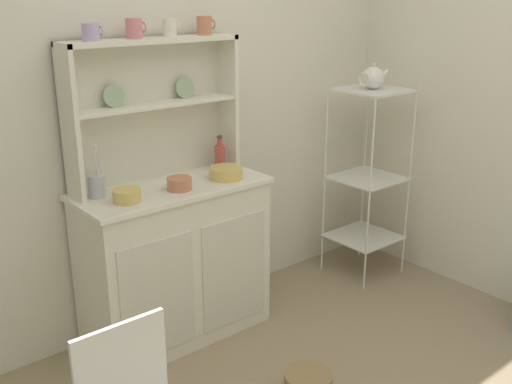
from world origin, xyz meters
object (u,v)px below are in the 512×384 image
(hutch_shelf_unit, at_px, (151,99))
(cup_lilac_0, at_px, (91,32))
(hutch_cabinet, at_px, (175,260))
(utensil_jar, at_px, (97,186))
(porcelain_teapot, at_px, (373,78))
(bakers_rack, at_px, (368,168))
(bowl_mixing_large, at_px, (127,196))
(jam_bottle, at_px, (220,156))

(hutch_shelf_unit, distance_m, cup_lilac_0, 0.46)
(hutch_cabinet, distance_m, utensil_jar, 0.60)
(cup_lilac_0, xyz_separation_m, utensil_jar, (-0.06, -0.04, -0.70))
(cup_lilac_0, distance_m, porcelain_teapot, 1.73)
(bakers_rack, bearing_deg, hutch_cabinet, 174.65)
(hutch_shelf_unit, bearing_deg, bowl_mixing_large, -140.69)
(bowl_mixing_large, xyz_separation_m, jam_bottle, (0.66, 0.16, 0.04))
(bowl_mixing_large, height_order, jam_bottle, jam_bottle)
(porcelain_teapot, bearing_deg, bakers_rack, -0.00)
(bakers_rack, xyz_separation_m, utensil_jar, (-1.74, 0.21, 0.19))
(hutch_shelf_unit, distance_m, utensil_jar, 0.52)
(hutch_cabinet, height_order, utensil_jar, utensil_jar)
(hutch_cabinet, height_order, bakers_rack, bakers_rack)
(hutch_shelf_unit, bearing_deg, jam_bottle, -11.91)
(bakers_rack, bearing_deg, cup_lilac_0, 171.51)
(bowl_mixing_large, distance_m, porcelain_teapot, 1.71)
(cup_lilac_0, relative_size, jam_bottle, 0.49)
(bakers_rack, height_order, utensil_jar, bakers_rack)
(bowl_mixing_large, relative_size, porcelain_teapot, 0.58)
(bakers_rack, relative_size, jam_bottle, 6.46)
(hutch_cabinet, xyz_separation_m, cup_lilac_0, (-0.31, 0.12, 1.18))
(hutch_shelf_unit, relative_size, cup_lilac_0, 10.01)
(hutch_shelf_unit, height_order, cup_lilac_0, cup_lilac_0)
(hutch_cabinet, height_order, bowl_mixing_large, bowl_mixing_large)
(bowl_mixing_large, bearing_deg, hutch_shelf_unit, 39.31)
(hutch_shelf_unit, height_order, utensil_jar, hutch_shelf_unit)
(hutch_cabinet, relative_size, cup_lilac_0, 10.75)
(hutch_cabinet, relative_size, utensil_jar, 4.00)
(hutch_cabinet, bearing_deg, jam_bottle, 13.25)
(jam_bottle, bearing_deg, bakers_rack, -12.08)
(jam_bottle, distance_m, porcelain_teapot, 1.09)
(cup_lilac_0, xyz_separation_m, porcelain_teapot, (1.68, -0.25, -0.32))
(hutch_shelf_unit, relative_size, bowl_mixing_large, 7.06)
(cup_lilac_0, height_order, jam_bottle, cup_lilac_0)
(bakers_rack, xyz_separation_m, cup_lilac_0, (-1.68, 0.25, 0.89))
(hutch_shelf_unit, height_order, bowl_mixing_large, hutch_shelf_unit)
(bowl_mixing_large, xyz_separation_m, porcelain_teapot, (1.66, -0.06, 0.41))
(bakers_rack, bearing_deg, porcelain_teapot, 180.00)
(utensil_jar, xyz_separation_m, porcelain_teapot, (1.73, -0.21, 0.38))
(jam_bottle, bearing_deg, porcelain_teapot, -12.09)
(hutch_shelf_unit, distance_m, jam_bottle, 0.51)
(cup_lilac_0, bearing_deg, hutch_cabinet, -21.61)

